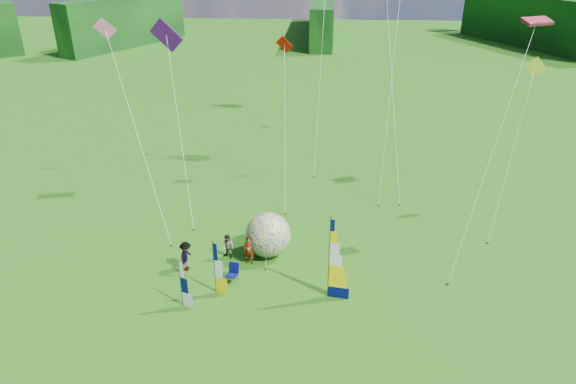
# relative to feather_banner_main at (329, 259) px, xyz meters

# --- Properties ---
(ground) EXTENTS (220.00, 220.00, 0.00)m
(ground) POSITION_rel_feather_banner_main_xyz_m (-1.30, -2.32, -2.43)
(ground) COLOR #347A17
(ground) RESTS_ON ground
(treeline_ring) EXTENTS (210.00, 210.00, 8.00)m
(treeline_ring) POSITION_rel_feather_banner_main_xyz_m (-1.30, -2.32, 1.57)
(treeline_ring) COLOR #155711
(treeline_ring) RESTS_ON ground
(feather_banner_main) EXTENTS (1.32, 0.29, 4.86)m
(feather_banner_main) POSITION_rel_feather_banner_main_xyz_m (0.00, 0.00, 0.00)
(feather_banner_main) COLOR #030A46
(feather_banner_main) RESTS_ON ground
(side_banner_left) EXTENTS (0.89, 0.39, 3.23)m
(side_banner_left) POSITION_rel_feather_banner_main_xyz_m (-6.18, -0.09, -0.82)
(side_banner_left) COLOR #FCD600
(side_banner_left) RESTS_ON ground
(side_banner_far) EXTENTS (0.82, 0.42, 2.82)m
(side_banner_far) POSITION_rel_feather_banner_main_xyz_m (-7.72, -1.37, -1.02)
(side_banner_far) COLOR white
(side_banner_far) RESTS_ON ground
(bol_inflatable) EXTENTS (3.57, 3.57, 2.78)m
(bol_inflatable) POSITION_rel_feather_banner_main_xyz_m (-3.69, 3.97, -1.04)
(bol_inflatable) COLOR #00189A
(bol_inflatable) RESTS_ON ground
(spectator_a) EXTENTS (0.67, 0.44, 1.83)m
(spectator_a) POSITION_rel_feather_banner_main_xyz_m (-4.74, 2.91, -1.52)
(spectator_a) COLOR #66594C
(spectator_a) RESTS_ON ground
(spectator_b) EXTENTS (0.87, 0.72, 1.62)m
(spectator_b) POSITION_rel_feather_banner_main_xyz_m (-6.10, 3.36, -1.62)
(spectator_b) COLOR #66594C
(spectator_b) RESTS_ON ground
(spectator_c) EXTENTS (0.56, 1.24, 1.86)m
(spectator_c) POSITION_rel_feather_banner_main_xyz_m (-8.32, 1.98, -1.50)
(spectator_c) COLOR #66594C
(spectator_c) RESTS_ON ground
(spectator_d) EXTENTS (0.93, 0.89, 1.56)m
(spectator_d) POSITION_rel_feather_banner_main_xyz_m (-4.58, 4.39, -1.65)
(spectator_d) COLOR #66594C
(spectator_d) RESTS_ON ground
(camp_chair) EXTENTS (0.81, 0.81, 1.15)m
(camp_chair) POSITION_rel_feather_banner_main_xyz_m (-5.44, 0.95, -1.86)
(camp_chair) COLOR #06093C
(camp_chair) RESTS_ON ground
(kite_whale) EXTENTS (10.92, 17.69, 21.66)m
(kite_whale) POSITION_rel_feather_banner_main_xyz_m (4.43, 17.98, 8.40)
(kite_whale) COLOR black
(kite_whale) RESTS_ON ground
(kite_rainbow_delta) EXTENTS (9.13, 13.05, 13.57)m
(kite_rainbow_delta) POSITION_rel_feather_banner_main_xyz_m (-10.47, 10.37, 4.35)
(kite_rainbow_delta) COLOR red
(kite_rainbow_delta) RESTS_ON ground
(kite_parafoil) EXTENTS (10.76, 12.38, 15.27)m
(kite_parafoil) POSITION_rel_feather_banner_main_xyz_m (9.10, 5.01, 5.20)
(kite_parafoil) COLOR #B1203C
(kite_parafoil) RESTS_ON ground
(small_kite_red) EXTENTS (5.42, 10.71, 11.54)m
(small_kite_red) POSITION_rel_feather_banner_main_xyz_m (-3.36, 13.15, 3.34)
(small_kite_red) COLOR red
(small_kite_red) RESTS_ON ground
(small_kite_orange) EXTENTS (8.15, 12.32, 17.10)m
(small_kite_orange) POSITION_rel_feather_banner_main_xyz_m (4.43, 15.44, 6.12)
(small_kite_orange) COLOR #EF5600
(small_kite_orange) RESTS_ON ground
(small_kite_yellow) EXTENTS (5.83, 8.87, 11.24)m
(small_kite_yellow) POSITION_rel_feather_banner_main_xyz_m (11.87, 9.32, 3.19)
(small_kite_yellow) COLOR #FFF239
(small_kite_yellow) RESTS_ON ground
(small_kite_pink) EXTENTS (8.43, 8.85, 13.80)m
(small_kite_pink) POSITION_rel_feather_banner_main_xyz_m (-12.14, 6.93, 4.47)
(small_kite_pink) COLOR pink
(small_kite_pink) RESTS_ON ground
(small_kite_green) EXTENTS (4.94, 12.41, 21.72)m
(small_kite_green) POSITION_rel_feather_banner_main_xyz_m (-0.80, 20.55, 8.43)
(small_kite_green) COLOR green
(small_kite_green) RESTS_ON ground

